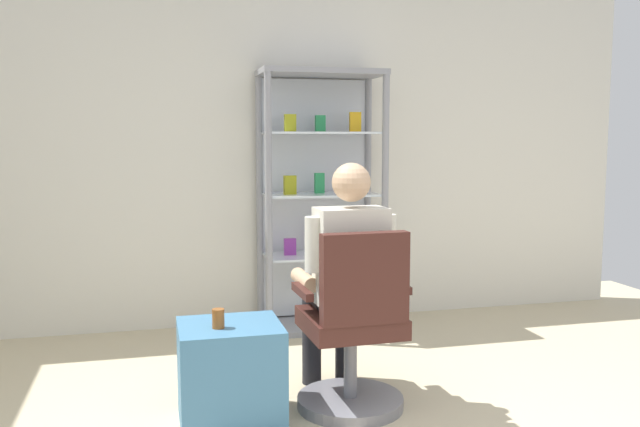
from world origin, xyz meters
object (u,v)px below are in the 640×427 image
(display_cabinet_main, at_px, (319,199))
(tea_glass, at_px, (218,319))
(office_chair, at_px, (354,338))
(seated_shopkeeper, at_px, (344,271))
(storage_crate, at_px, (230,373))

(display_cabinet_main, distance_m, tea_glass, 1.93)
(office_chair, distance_m, seated_shopkeeper, 0.36)
(display_cabinet_main, height_order, storage_crate, display_cabinet_main)
(display_cabinet_main, distance_m, seated_shopkeeper, 1.50)
(office_chair, xyz_separation_m, storage_crate, (-0.63, 0.03, -0.14))
(seated_shopkeeper, height_order, storage_crate, seated_shopkeeper)
(storage_crate, height_order, tea_glass, tea_glass)
(display_cabinet_main, height_order, tea_glass, display_cabinet_main)
(storage_crate, distance_m, tea_glass, 0.31)
(office_chair, bearing_deg, seated_shopkeeper, 92.04)
(seated_shopkeeper, bearing_deg, display_cabinet_main, 81.15)
(office_chair, xyz_separation_m, tea_glass, (-0.69, -0.02, 0.15))
(storage_crate, bearing_deg, office_chair, -2.61)
(display_cabinet_main, distance_m, office_chair, 1.73)
(seated_shopkeeper, distance_m, tea_glass, 0.73)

